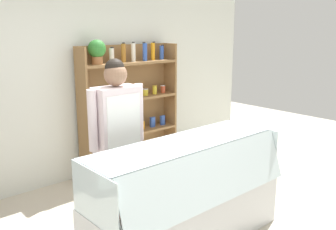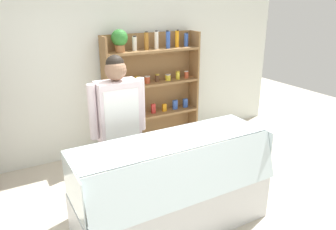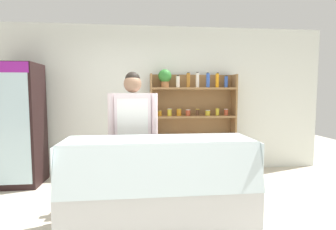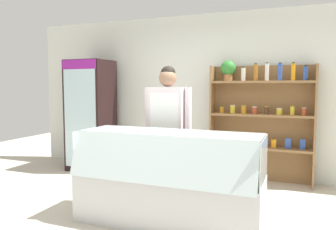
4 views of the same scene
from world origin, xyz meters
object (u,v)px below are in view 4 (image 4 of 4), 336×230
at_px(deli_display_case, 168,195).
at_px(shop_clerk, 168,120).
at_px(drinks_fridge, 91,115).
at_px(shelving_unit, 258,114).

xyz_separation_m(deli_display_case, shop_clerk, (-0.29, 0.71, 0.74)).
relative_size(deli_display_case, shop_clerk, 1.14).
bearing_deg(shop_clerk, deli_display_case, -68.08).
xyz_separation_m(drinks_fridge, shelving_unit, (2.88, 0.31, 0.09)).
xyz_separation_m(shelving_unit, shop_clerk, (-1.01, -1.28, -0.01)).
xyz_separation_m(drinks_fridge, deli_display_case, (2.16, -1.68, -0.66)).
bearing_deg(deli_display_case, drinks_fridge, 142.04).
relative_size(drinks_fridge, shelving_unit, 1.03).
bearing_deg(shelving_unit, deli_display_case, -109.98).
bearing_deg(shelving_unit, drinks_fridge, -173.83).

